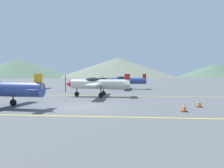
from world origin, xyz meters
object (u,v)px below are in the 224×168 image
Objects in this scene: traffic_cone_front at (199,103)px; airplane_mid at (98,84)px; car_sedan at (105,82)px; traffic_cone_side at (185,107)px; airplane_far at (125,80)px.

airplane_mid is at bearing 142.67° from traffic_cone_front.
traffic_cone_side is at bearing -73.01° from car_sedan.
airplane_far is 8.98m from car_sedan.
car_sedan is 7.76× the size of traffic_cone_side.
airplane_far reaches higher than traffic_cone_side.
airplane_far is 20.64m from traffic_cone_side.
airplane_mid is 19.70m from car_sedan.
airplane_mid is 1.00× the size of airplane_far.
airplane_far is 19.06m from traffic_cone_front.
traffic_cone_front is at bearing -37.33° from airplane_mid.
airplane_far is 13.51× the size of traffic_cone_side.
traffic_cone_front is (5.99, -18.06, -1.06)m from airplane_far.
car_sedan is (-1.70, 19.61, -0.51)m from airplane_mid.
traffic_cone_side is at bearing -77.49° from airplane_far.
airplane_mid is 13.51× the size of traffic_cone_side.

